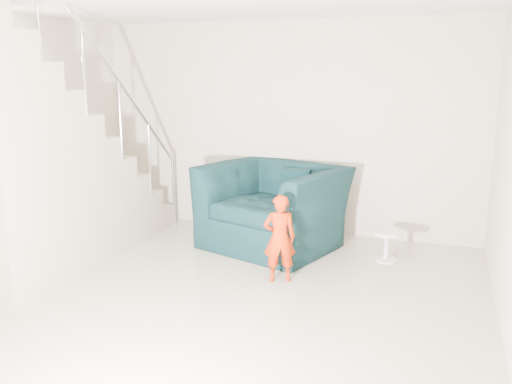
{
  "coord_description": "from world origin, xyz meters",
  "views": [
    {
      "loc": [
        1.95,
        -3.96,
        2.09
      ],
      "look_at": [
        0.15,
        1.2,
        0.85
      ],
      "focal_mm": 38.0,
      "sensor_mm": 36.0,
      "label": 1
    }
  ],
  "objects_px": {
    "armchair": "(273,207)",
    "toddler": "(280,238)",
    "side_table": "(387,240)",
    "staircase": "(43,181)"
  },
  "relations": [
    {
      "from": "armchair",
      "to": "toddler",
      "type": "distance_m",
      "value": 1.12
    },
    {
      "from": "armchair",
      "to": "side_table",
      "type": "distance_m",
      "value": 1.38
    },
    {
      "from": "side_table",
      "to": "staircase",
      "type": "bearing_deg",
      "value": -158.1
    },
    {
      "from": "armchair",
      "to": "staircase",
      "type": "xyz_separation_m",
      "value": [
        -2.08,
        -1.47,
        0.46
      ]
    },
    {
      "from": "toddler",
      "to": "staircase",
      "type": "distance_m",
      "value": 2.56
    },
    {
      "from": "toddler",
      "to": "staircase",
      "type": "height_order",
      "value": "staircase"
    },
    {
      "from": "staircase",
      "to": "armchair",
      "type": "bearing_deg",
      "value": 35.34
    },
    {
      "from": "armchair",
      "to": "toddler",
      "type": "height_order",
      "value": "armchair"
    },
    {
      "from": "side_table",
      "to": "staircase",
      "type": "xyz_separation_m",
      "value": [
        -3.43,
        -1.38,
        0.71
      ]
    },
    {
      "from": "armchair",
      "to": "staircase",
      "type": "relative_size",
      "value": 0.42
    }
  ]
}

